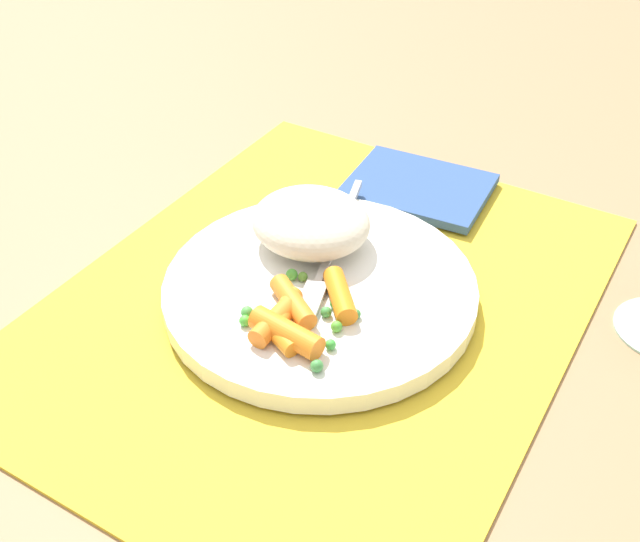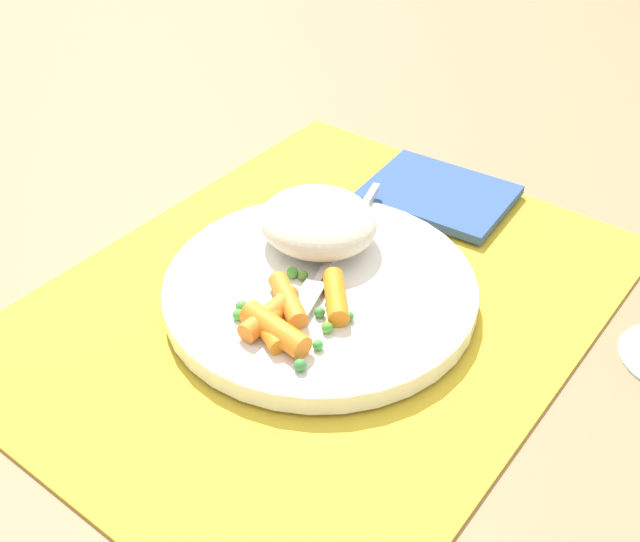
% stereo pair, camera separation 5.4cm
% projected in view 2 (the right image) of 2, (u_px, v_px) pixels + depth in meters
% --- Properties ---
extents(ground_plane, '(2.40, 2.40, 0.00)m').
position_uv_depth(ground_plane, '(320.00, 303.00, 0.60)').
color(ground_plane, '#997551').
extents(placemat, '(0.47, 0.37, 0.01)m').
position_uv_depth(placemat, '(320.00, 300.00, 0.60)').
color(placemat, gold).
rests_on(placemat, ground_plane).
extents(plate, '(0.24, 0.24, 0.02)m').
position_uv_depth(plate, '(320.00, 289.00, 0.59)').
color(plate, white).
rests_on(plate, placemat).
extents(rice_mound, '(0.09, 0.10, 0.04)m').
position_uv_depth(rice_mound, '(318.00, 222.00, 0.61)').
color(rice_mound, beige).
rests_on(rice_mound, plate).
extents(carrot_portion, '(0.09, 0.08, 0.02)m').
position_uv_depth(carrot_portion, '(286.00, 313.00, 0.55)').
color(carrot_portion, orange).
rests_on(carrot_portion, plate).
extents(pea_scatter, '(0.08, 0.08, 0.01)m').
position_uv_depth(pea_scatter, '(293.00, 311.00, 0.55)').
color(pea_scatter, '#558D32').
rests_on(pea_scatter, plate).
extents(fork, '(0.19, 0.06, 0.01)m').
position_uv_depth(fork, '(331.00, 260.00, 0.60)').
color(fork, '#BCBCBC').
rests_on(fork, plate).
extents(napkin, '(0.11, 0.13, 0.01)m').
position_uv_depth(napkin, '(437.00, 193.00, 0.70)').
color(napkin, '#33518C').
rests_on(napkin, placemat).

